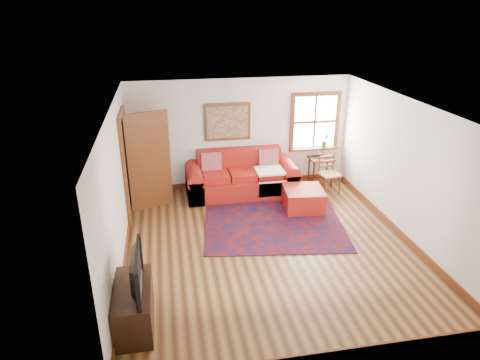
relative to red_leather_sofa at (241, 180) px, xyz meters
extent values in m
plane|color=#402411|center=(0.06, -2.28, -0.32)|extent=(5.50, 5.50, 0.00)
cube|color=silver|center=(0.06, 0.47, 0.93)|extent=(5.00, 0.04, 2.50)
cube|color=silver|center=(0.06, -5.03, 0.93)|extent=(5.00, 0.04, 2.50)
cube|color=silver|center=(-2.44, -2.28, 0.93)|extent=(0.04, 5.50, 2.50)
cube|color=silver|center=(2.56, -2.28, 0.93)|extent=(0.04, 5.50, 2.50)
cube|color=white|center=(0.06, -2.28, 2.18)|extent=(5.00, 5.50, 0.04)
cube|color=#613014|center=(0.06, 0.46, -0.26)|extent=(5.00, 0.03, 0.12)
cube|color=#613014|center=(-2.43, -2.28, -0.26)|extent=(0.03, 5.50, 0.12)
cube|color=#613014|center=(2.54, -2.28, -0.26)|extent=(0.03, 5.50, 0.12)
cube|color=white|center=(1.81, 0.46, 1.13)|extent=(1.00, 0.02, 1.20)
cube|color=#613014|center=(1.81, 0.44, 1.78)|extent=(1.18, 0.06, 0.09)
cube|color=#613014|center=(1.81, 0.44, 0.49)|extent=(1.18, 0.06, 0.09)
cube|color=#613014|center=(1.26, 0.44, 1.13)|extent=(0.09, 0.06, 1.20)
cube|color=#613014|center=(2.35, 0.44, 1.13)|extent=(0.09, 0.06, 1.20)
cube|color=#613014|center=(1.81, 0.44, 1.13)|extent=(1.00, 0.04, 0.05)
cube|color=#613014|center=(1.81, 0.37, 0.51)|extent=(1.15, 0.20, 0.04)
imported|color=#2C7027|center=(2.06, 0.35, 0.70)|extent=(0.18, 0.15, 0.33)
cube|color=black|center=(-2.43, -0.68, 0.71)|extent=(0.02, 0.90, 2.05)
cube|color=#613014|center=(-2.40, -1.17, 0.71)|extent=(0.06, 0.09, 2.05)
cube|color=#613014|center=(-2.40, -0.18, 0.71)|extent=(0.06, 0.09, 2.05)
cube|color=#613014|center=(-2.40, -0.68, 1.78)|extent=(0.06, 1.08, 0.09)
cube|color=#613014|center=(-1.98, -0.38, 0.71)|extent=(0.86, 0.35, 2.05)
cube|color=silver|center=(-1.98, -0.38, 0.81)|extent=(0.56, 0.22, 1.33)
cube|color=#613014|center=(-0.24, 0.45, 1.23)|extent=(1.05, 0.04, 0.85)
cube|color=tan|center=(-0.24, 0.42, 1.23)|extent=(0.92, 0.03, 0.72)
cube|color=#520C0B|center=(0.34, -1.64, -0.31)|extent=(2.92, 2.47, 0.02)
cube|color=maroon|center=(0.00, -0.06, -0.11)|extent=(2.45, 1.01, 0.43)
cube|color=maroon|center=(0.00, 0.31, 0.37)|extent=(1.91, 0.28, 0.53)
cube|color=maroon|center=(-1.06, -0.06, -0.05)|extent=(0.34, 1.01, 0.53)
cube|color=maroon|center=(1.05, -0.06, -0.05)|extent=(0.34, 1.01, 0.53)
cube|color=orange|center=(-0.66, 0.13, 0.41)|extent=(0.45, 0.22, 0.46)
cube|color=orange|center=(0.65, 0.13, 0.41)|extent=(0.45, 0.22, 0.46)
cube|color=silver|center=(0.58, -0.25, 0.27)|extent=(0.62, 0.56, 0.04)
cube|color=maroon|center=(1.12, -1.04, -0.09)|extent=(0.87, 0.87, 0.45)
cube|color=black|center=(1.92, 0.15, 0.32)|extent=(0.55, 0.41, 0.04)
cylinder|color=black|center=(1.70, -0.01, -0.01)|extent=(0.04, 0.04, 0.62)
cylinder|color=black|center=(2.15, -0.01, -0.01)|extent=(0.04, 0.04, 0.62)
cylinder|color=black|center=(1.70, 0.32, -0.01)|extent=(0.04, 0.04, 0.62)
cylinder|color=black|center=(2.15, 0.32, -0.01)|extent=(0.04, 0.04, 0.62)
cube|color=tan|center=(1.95, -0.34, 0.13)|extent=(0.47, 0.45, 0.04)
cylinder|color=#613014|center=(1.80, -0.53, -0.10)|extent=(0.04, 0.04, 0.43)
cylinder|color=#613014|center=(2.15, -0.48, -0.10)|extent=(0.04, 0.04, 0.43)
cylinder|color=#613014|center=(1.75, -0.20, 0.13)|extent=(0.04, 0.04, 0.89)
cylinder|color=#613014|center=(2.10, -0.15, 0.13)|extent=(0.04, 0.04, 0.89)
cube|color=#613014|center=(1.93, -0.17, 0.37)|extent=(0.36, 0.08, 0.27)
cube|color=black|center=(-2.19, -3.97, -0.03)|extent=(0.48, 1.07, 0.59)
imported|color=black|center=(-2.17, -3.99, 0.54)|extent=(0.12, 0.95, 0.55)
cylinder|color=silver|center=(-2.14, -3.58, 0.36)|extent=(0.12, 0.12, 0.18)
cylinder|color=#FFA53F|center=(-2.14, -3.58, 0.33)|extent=(0.07, 0.07, 0.12)
camera|label=1|loc=(-1.62, -8.72, 3.72)|focal=32.00mm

